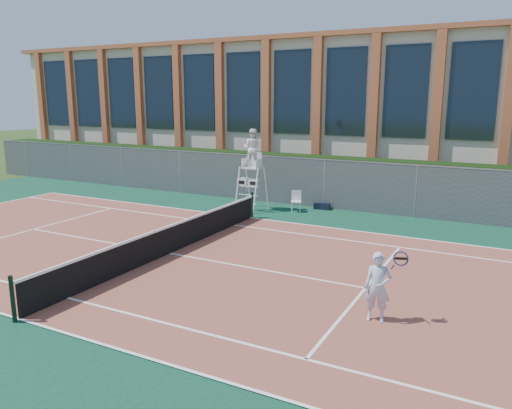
% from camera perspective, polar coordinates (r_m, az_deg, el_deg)
% --- Properties ---
extents(ground, '(120.00, 120.00, 0.00)m').
position_cam_1_polar(ground, '(16.31, -9.87, -5.62)').
color(ground, '#233814').
extents(apron, '(36.00, 20.00, 0.01)m').
position_cam_1_polar(apron, '(17.07, -7.82, -4.73)').
color(apron, '#0C3629').
rests_on(apron, ground).
extents(tennis_court, '(23.77, 10.97, 0.02)m').
position_cam_1_polar(tennis_court, '(16.31, -9.87, -5.56)').
color(tennis_court, brown).
rests_on(tennis_court, apron).
extents(tennis_net, '(0.10, 11.30, 1.10)m').
position_cam_1_polar(tennis_net, '(16.16, -9.94, -3.81)').
color(tennis_net, black).
rests_on(tennis_net, ground).
extents(fence, '(40.00, 0.06, 2.20)m').
position_cam_1_polar(fence, '(23.44, 3.24, 2.72)').
color(fence, '#595E60').
rests_on(fence, ground).
extents(hedge, '(40.00, 1.40, 2.20)m').
position_cam_1_polar(hedge, '(24.52, 4.41, 3.12)').
color(hedge, black).
rests_on(hedge, ground).
extents(building, '(45.00, 10.60, 8.22)m').
position_cam_1_polar(building, '(31.68, 10.33, 10.52)').
color(building, beige).
rests_on(building, ground).
extents(umpire_chair, '(1.02, 1.56, 3.64)m').
position_cam_1_polar(umpire_chair, '(22.01, -0.43, 6.21)').
color(umpire_chair, white).
rests_on(umpire_chair, ground).
extents(plastic_chair, '(0.55, 0.55, 0.92)m').
position_cam_1_polar(plastic_chair, '(21.98, 4.62, 0.61)').
color(plastic_chair, silver).
rests_on(plastic_chair, apron).
extents(sports_bag_near, '(0.74, 0.45, 0.29)m').
position_cam_1_polar(sports_bag_near, '(22.60, 7.48, -0.15)').
color(sports_bag_near, black).
rests_on(sports_bag_near, apron).
extents(sports_bag_far, '(0.63, 0.30, 0.24)m').
position_cam_1_polar(sports_bag_far, '(22.56, 7.68, -0.24)').
color(sports_bag_far, black).
rests_on(sports_bag_far, apron).
extents(tennis_player, '(0.93, 0.67, 1.61)m').
position_cam_1_polar(tennis_player, '(11.49, 13.75, -9.12)').
color(tennis_player, '#B3BAD7').
rests_on(tennis_player, tennis_court).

